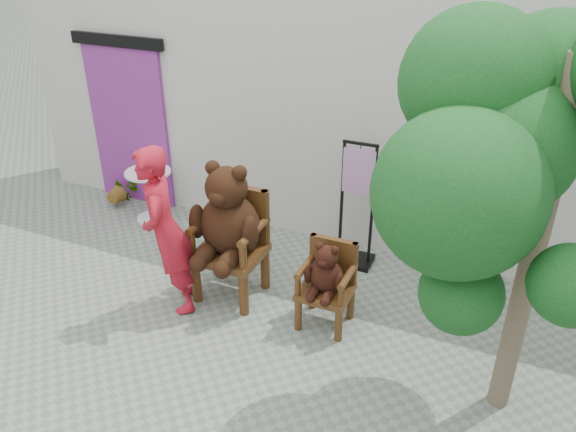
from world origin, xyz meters
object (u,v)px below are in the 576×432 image
object	(u,v)px
cafe_table	(150,190)
tree	(528,128)
person	(167,232)
chair_small	(327,277)
chair_big	(229,224)
display_stand	(356,219)
stool_bucket	(451,239)

from	to	relation	value
cafe_table	tree	distance (m)	5.08
person	tree	xyz separation A→B (m)	(3.06, -0.09, 1.54)
person	chair_small	bearing A→B (deg)	76.13
chair_small	cafe_table	bearing A→B (deg)	159.00
chair_big	person	distance (m)	0.63
chair_big	cafe_table	distance (m)	2.13
cafe_table	display_stand	xyz separation A→B (m)	(2.82, 0.06, 0.14)
chair_small	cafe_table	distance (m)	3.11
chair_small	stool_bucket	bearing A→B (deg)	46.48
tree	cafe_table	bearing A→B (deg)	160.33
cafe_table	chair_small	bearing A→B (deg)	-21.00
stool_bucket	tree	bearing A→B (deg)	-71.65
chair_small	person	xyz separation A→B (m)	(-1.56, -0.37, 0.34)
chair_big	tree	size ratio (longest dim) A/B	0.45
chair_big	tree	distance (m)	3.08
chair_big	stool_bucket	distance (m)	2.33
chair_small	tree	world-z (taller)	tree
chair_big	chair_small	size ratio (longest dim) A/B	1.65
person	cafe_table	size ratio (longest dim) A/B	2.52
cafe_table	stool_bucket	bearing A→B (deg)	-0.92
chair_small	tree	distance (m)	2.45
chair_big	cafe_table	size ratio (longest dim) A/B	2.18
cafe_table	tree	size ratio (longest dim) A/B	0.21
chair_small	cafe_table	xyz separation A→B (m)	(-2.90, 1.11, -0.11)
person	stool_bucket	world-z (taller)	person
chair_big	display_stand	distance (m)	1.54
person	cafe_table	world-z (taller)	person
chair_big	person	size ratio (longest dim) A/B	0.86
chair_big	tree	xyz separation A→B (m)	(2.60, -0.51, 1.57)
chair_small	person	bearing A→B (deg)	-166.62
chair_big	stool_bucket	bearing A→B (deg)	25.43
cafe_table	person	bearing A→B (deg)	-47.96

